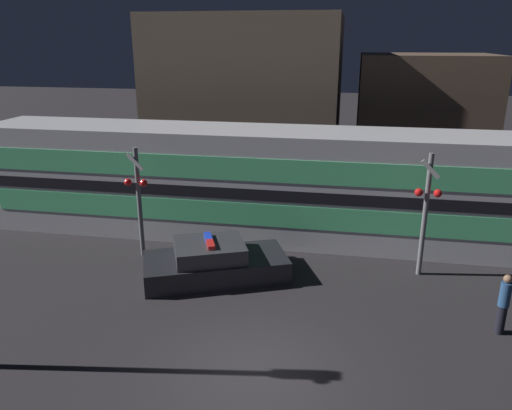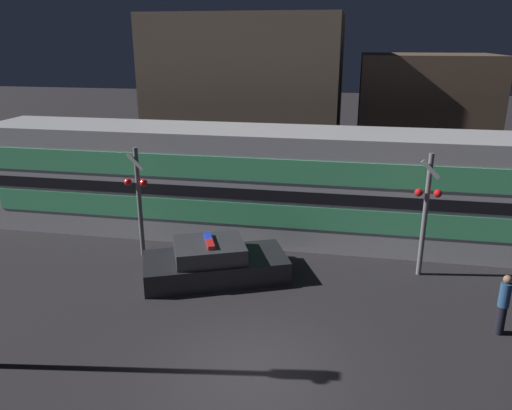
{
  "view_description": "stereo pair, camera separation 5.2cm",
  "coord_description": "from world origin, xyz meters",
  "px_view_note": "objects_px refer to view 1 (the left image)",
  "views": [
    {
      "loc": [
        1.74,
        -8.95,
        6.9
      ],
      "look_at": [
        -1.1,
        6.17,
        1.75
      ],
      "focal_mm": 35.0,
      "sensor_mm": 36.0,
      "label": 1
    },
    {
      "loc": [
        1.79,
        -8.94,
        6.9
      ],
      "look_at": [
        -1.1,
        6.17,
        1.75
      ],
      "focal_mm": 35.0,
      "sensor_mm": 36.0,
      "label": 2
    }
  ],
  "objects_px": {
    "train": "(290,185)",
    "police_car": "(214,263)",
    "crossing_signal_near": "(426,210)",
    "pedestrian": "(504,304)"
  },
  "relations": [
    {
      "from": "crossing_signal_near",
      "to": "pedestrian",
      "type": "bearing_deg",
      "value": -62.27
    },
    {
      "from": "train",
      "to": "pedestrian",
      "type": "distance_m",
      "value": 8.06
    },
    {
      "from": "train",
      "to": "police_car",
      "type": "height_order",
      "value": "train"
    },
    {
      "from": "pedestrian",
      "to": "crossing_signal_near",
      "type": "distance_m",
      "value": 3.61
    },
    {
      "from": "police_car",
      "to": "crossing_signal_near",
      "type": "height_order",
      "value": "crossing_signal_near"
    },
    {
      "from": "pedestrian",
      "to": "crossing_signal_near",
      "type": "bearing_deg",
      "value": 117.73
    },
    {
      "from": "pedestrian",
      "to": "train",
      "type": "bearing_deg",
      "value": 137.46
    },
    {
      "from": "police_car",
      "to": "pedestrian",
      "type": "distance_m",
      "value": 7.87
    },
    {
      "from": "train",
      "to": "police_car",
      "type": "xyz_separation_m",
      "value": [
        -1.82,
        -3.75,
        -1.48
      ]
    },
    {
      "from": "train",
      "to": "pedestrian",
      "type": "relative_size",
      "value": 14.29
    }
  ]
}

